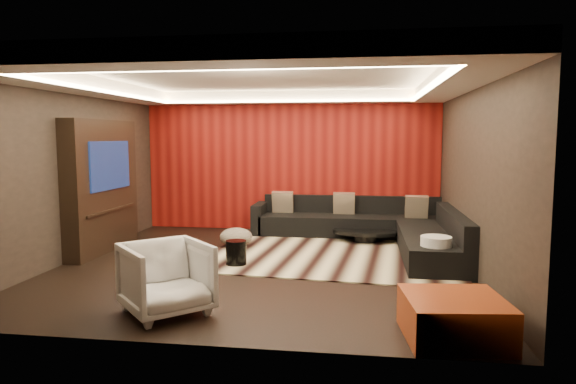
% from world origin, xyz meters
% --- Properties ---
extents(floor, '(6.00, 6.00, 0.02)m').
position_xyz_m(floor, '(0.00, 0.00, -0.01)').
color(floor, black).
rests_on(floor, ground).
extents(ceiling, '(6.00, 6.00, 0.02)m').
position_xyz_m(ceiling, '(0.00, 0.00, 2.81)').
color(ceiling, silver).
rests_on(ceiling, ground).
extents(wall_back, '(6.00, 0.02, 2.80)m').
position_xyz_m(wall_back, '(0.00, 3.01, 1.40)').
color(wall_back, black).
rests_on(wall_back, ground).
extents(wall_left, '(0.02, 6.00, 2.80)m').
position_xyz_m(wall_left, '(-3.01, 0.00, 1.40)').
color(wall_left, black).
rests_on(wall_left, ground).
extents(wall_right, '(0.02, 6.00, 2.80)m').
position_xyz_m(wall_right, '(3.01, 0.00, 1.40)').
color(wall_right, black).
rests_on(wall_right, ground).
extents(red_feature_wall, '(5.98, 0.05, 2.78)m').
position_xyz_m(red_feature_wall, '(0.00, 2.97, 1.40)').
color(red_feature_wall, '#6B0C0A').
rests_on(red_feature_wall, ground).
extents(soffit_back, '(6.00, 0.60, 0.22)m').
position_xyz_m(soffit_back, '(0.00, 2.70, 2.69)').
color(soffit_back, silver).
rests_on(soffit_back, ground).
extents(soffit_front, '(6.00, 0.60, 0.22)m').
position_xyz_m(soffit_front, '(0.00, -2.70, 2.69)').
color(soffit_front, silver).
rests_on(soffit_front, ground).
extents(soffit_left, '(0.60, 4.80, 0.22)m').
position_xyz_m(soffit_left, '(-2.70, 0.00, 2.69)').
color(soffit_left, silver).
rests_on(soffit_left, ground).
extents(soffit_right, '(0.60, 4.80, 0.22)m').
position_xyz_m(soffit_right, '(2.70, 0.00, 2.69)').
color(soffit_right, silver).
rests_on(soffit_right, ground).
extents(cove_back, '(4.80, 0.08, 0.04)m').
position_xyz_m(cove_back, '(0.00, 2.36, 2.60)').
color(cove_back, '#FFD899').
rests_on(cove_back, ground).
extents(cove_front, '(4.80, 0.08, 0.04)m').
position_xyz_m(cove_front, '(0.00, -2.36, 2.60)').
color(cove_front, '#FFD899').
rests_on(cove_front, ground).
extents(cove_left, '(0.08, 4.80, 0.04)m').
position_xyz_m(cove_left, '(-2.36, 0.00, 2.60)').
color(cove_left, '#FFD899').
rests_on(cove_left, ground).
extents(cove_right, '(0.08, 4.80, 0.04)m').
position_xyz_m(cove_right, '(2.36, 0.00, 2.60)').
color(cove_right, '#FFD899').
rests_on(cove_right, ground).
extents(tv_surround, '(0.30, 2.00, 2.20)m').
position_xyz_m(tv_surround, '(-2.85, 0.60, 1.10)').
color(tv_surround, black).
rests_on(tv_surround, ground).
extents(tv_screen, '(0.04, 1.30, 0.80)m').
position_xyz_m(tv_screen, '(-2.69, 0.60, 1.45)').
color(tv_screen, black).
rests_on(tv_screen, ground).
extents(tv_shelf, '(0.04, 1.60, 0.04)m').
position_xyz_m(tv_shelf, '(-2.69, 0.60, 0.70)').
color(tv_shelf, black).
rests_on(tv_shelf, ground).
extents(rug, '(4.24, 3.33, 0.02)m').
position_xyz_m(rug, '(1.02, 0.76, 0.01)').
color(rug, beige).
rests_on(rug, floor).
extents(coffee_table, '(1.33, 1.33, 0.20)m').
position_xyz_m(coffee_table, '(1.53, 1.94, 0.12)').
color(coffee_table, black).
rests_on(coffee_table, rug).
extents(drum_stool, '(0.36, 0.36, 0.36)m').
position_xyz_m(drum_stool, '(-0.39, -0.07, 0.20)').
color(drum_stool, black).
rests_on(drum_stool, rug).
extents(striped_pouf, '(0.73, 0.73, 0.32)m').
position_xyz_m(striped_pouf, '(-0.71, 1.22, 0.18)').
color(striped_pouf, beige).
rests_on(striped_pouf, rug).
extents(white_side_table, '(0.56, 0.56, 0.54)m').
position_xyz_m(white_side_table, '(2.50, -0.13, 0.27)').
color(white_side_table, silver).
rests_on(white_side_table, floor).
extents(orange_ottoman, '(1.01, 1.01, 0.41)m').
position_xyz_m(orange_ottoman, '(2.35, -2.50, 0.20)').
color(orange_ottoman, '#9C2614').
rests_on(orange_ottoman, floor).
extents(armchair, '(1.21, 1.21, 0.79)m').
position_xyz_m(armchair, '(-0.63, -2.22, 0.39)').
color(armchair, silver).
rests_on(armchair, floor).
extents(sectional_sofa, '(3.65, 3.50, 0.75)m').
position_xyz_m(sectional_sofa, '(1.73, 1.86, 0.26)').
color(sectional_sofa, black).
rests_on(sectional_sofa, floor).
extents(throw_pillows, '(3.00, 0.55, 0.44)m').
position_xyz_m(throw_pillows, '(1.16, 2.56, 0.62)').
color(throw_pillows, '#C3AC8F').
rests_on(throw_pillows, sectional_sofa).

